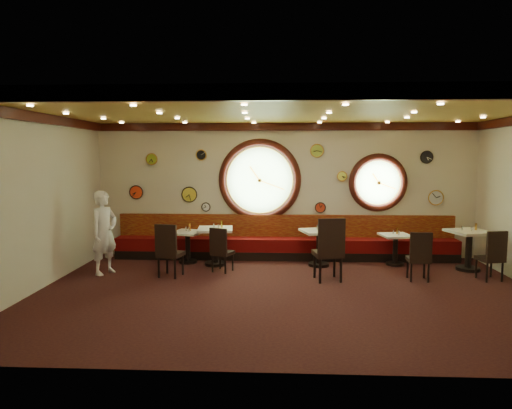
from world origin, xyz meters
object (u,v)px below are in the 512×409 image
chair_d (420,253)px  condiment_a_salt (186,229)px  chair_a (168,247)px  table_e (469,245)px  table_b (215,242)px  condiment_a_pepper (189,229)px  condiment_b_pepper (219,226)px  condiment_e_bottle (476,227)px  chair_c (330,245)px  chair_b (220,247)px  condiment_d_salt (393,232)px  condiment_c_bottle (322,225)px  waiter (104,232)px  condiment_c_pepper (323,229)px  chair_e (493,252)px  condiment_b_bottle (222,224)px  table_d (395,246)px  condiment_d_bottle (397,231)px  condiment_d_pepper (399,233)px  condiment_e_salt (462,228)px  condiment_b_salt (214,225)px  table_c (319,243)px  condiment_c_salt (317,227)px  table_a (188,243)px

chair_d → condiment_a_salt: chair_d is taller
chair_a → table_e: bearing=21.6°
table_b → condiment_a_pepper: size_ratio=7.51×
condiment_b_pepper → condiment_e_bottle: condiment_e_bottle is taller
chair_a → chair_c: size_ratio=0.87×
chair_b → condiment_d_salt: 3.89m
chair_c → condiment_a_pepper: size_ratio=6.95×
condiment_c_bottle → waiter: size_ratio=0.10×
chair_b → waiter: waiter is taller
condiment_c_bottle → chair_a: bearing=-158.5°
chair_d → table_b: bearing=168.3°
condiment_a_pepper → condiment_e_bottle: condiment_e_bottle is taller
condiment_a_salt → condiment_a_pepper: 0.13m
condiment_d_salt → condiment_a_pepper: 4.59m
chair_a → chair_d: 4.93m
condiment_e_bottle → condiment_c_bottle: bearing=174.9°
chair_c → chair_d: (1.75, 0.10, -0.16)m
condiment_a_salt → condiment_c_pepper: bearing=-5.6°
table_b → condiment_a_pepper: 0.68m
chair_e → condiment_b_bottle: 5.55m
table_d → condiment_d_bottle: size_ratio=5.06×
condiment_b_bottle → condiment_d_bottle: condiment_b_bottle is taller
condiment_d_pepper → waiter: size_ratio=0.06×
condiment_b_bottle → condiment_e_salt: (5.17, -0.23, -0.01)m
table_b → chair_d: bearing=-15.3°
table_d → condiment_b_pepper: condiment_b_pepper is taller
condiment_b_bottle → condiment_e_bottle: (5.47, -0.19, 0.02)m
table_e → condiment_b_salt: size_ratio=10.14×
chair_e → condiment_a_salt: 6.40m
table_c → condiment_c_pepper: 0.36m
table_b → condiment_b_salt: 0.37m
table_c → condiment_d_bottle: bearing=7.6°
chair_b → condiment_b_bottle: (-0.06, 0.70, 0.37)m
condiment_b_bottle → condiment_d_bottle: size_ratio=1.05×
condiment_c_salt → condiment_d_bottle: size_ratio=0.75×
condiment_e_salt → condiment_a_pepper: bearing=177.1°
condiment_c_pepper → waiter: 4.63m
condiment_b_pepper → condiment_c_bottle: (2.29, 0.18, 0.01)m
condiment_d_salt → condiment_b_pepper: 3.91m
chair_a → condiment_d_pepper: size_ratio=6.90×
condiment_c_bottle → condiment_e_bottle: size_ratio=1.23×
chair_a → condiment_a_salt: (0.09, 1.33, 0.15)m
table_a → condiment_d_pepper: bearing=-0.8°
condiment_e_salt → waiter: bearing=-174.8°
chair_a → condiment_c_salt: chair_a is taller
table_a → waiter: waiter is taller
waiter → condiment_b_salt: bearing=-40.1°
condiment_a_pepper → condiment_c_pepper: (3.00, -0.20, 0.07)m
chair_c → condiment_e_bottle: size_ratio=5.35×
table_a → table_d: 4.67m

